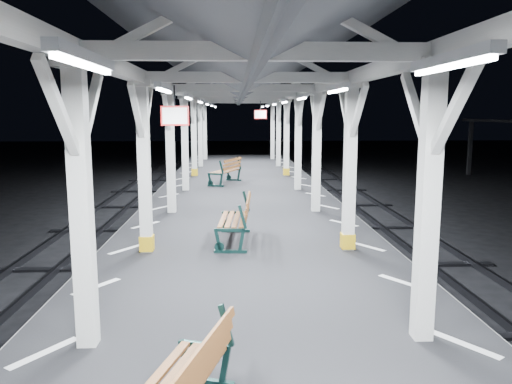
{
  "coord_description": "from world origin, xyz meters",
  "views": [
    {
      "loc": [
        -0.26,
        -7.64,
        3.71
      ],
      "look_at": [
        0.15,
        1.9,
        2.2
      ],
      "focal_mm": 35.0,
      "sensor_mm": 36.0,
      "label": 1
    }
  ],
  "objects": [
    {
      "name": "canopy",
      "position": [
        0.0,
        -0.02,
        4.56
      ],
      "size": [
        5.4,
        49.0,
        4.65
      ],
      "color": "silver",
      "rests_on": "platform"
    },
    {
      "name": "bench_near",
      "position": [
        -0.69,
        -3.72,
        1.47
      ],
      "size": [
        1.02,
        1.72,
        0.88
      ],
      "rotation": [
        0.0,
        0.0,
        -0.29
      ],
      "color": "#0F2A27",
      "rests_on": "platform"
    },
    {
      "name": "bench_mid",
      "position": [
        -0.19,
        2.69,
        1.52
      ],
      "size": [
        0.79,
        1.84,
        0.98
      ],
      "rotation": [
        0.0,
        0.0,
        -0.06
      ],
      "color": "#0F2A27",
      "rests_on": "platform"
    },
    {
      "name": "hazard_stripes_right",
      "position": [
        2.45,
        0.0,
        1.0
      ],
      "size": [
        1.0,
        48.0,
        0.01
      ],
      "primitive_type": "cube",
      "color": "silver",
      "rests_on": "platform"
    },
    {
      "name": "platform",
      "position": [
        0.0,
        0.0,
        0.5
      ],
      "size": [
        6.0,
        50.0,
        1.0
      ],
      "primitive_type": "cube",
      "color": "black",
      "rests_on": "ground"
    },
    {
      "name": "ground",
      "position": [
        0.0,
        0.0,
        0.0
      ],
      "size": [
        120.0,
        120.0,
        0.0
      ],
      "primitive_type": "plane",
      "color": "black",
      "rests_on": "ground"
    },
    {
      "name": "hazard_stripes_left",
      "position": [
        -2.45,
        0.0,
        1.0
      ],
      "size": [
        1.0,
        48.0,
        0.01
      ],
      "primitive_type": "cube",
      "color": "silver",
      "rests_on": "platform"
    },
    {
      "name": "bench_far",
      "position": [
        -0.53,
        11.59,
        1.53
      ],
      "size": [
        1.31,
        1.93,
        0.99
      ],
      "rotation": [
        0.0,
        0.0,
        -0.39
      ],
      "color": "#0F2A27",
      "rests_on": "platform"
    }
  ]
}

